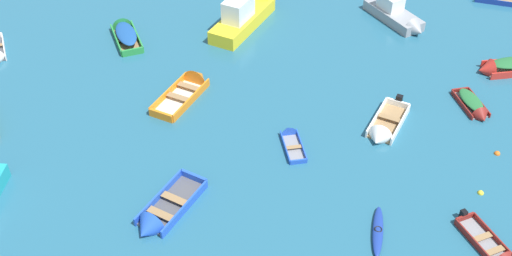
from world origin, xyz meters
The scene contains 13 objects.
rowboat_blue_midfield_right centered at (-5.38, 14.43, 0.21)m, with size 3.77×4.30×1.43m.
rowboat_maroon_near_camera centered at (12.39, 20.17, 0.22)m, with size 1.30×3.04×1.01m.
kayak_deep_blue_back_row_center centered at (4.40, 12.38, 0.14)m, with size 1.41×2.96×0.28m.
motor_launch_grey_foreground_center centered at (11.16, 30.27, 0.53)m, with size 3.32×5.32×1.95m.
rowboat_red_distant_center centered at (15.66, 23.58, 0.35)m, with size 4.01×1.49×1.31m.
motor_launch_yellow_cluster_inner centered at (0.90, 31.50, 0.76)m, with size 5.38×6.58×2.65m.
rowboat_blue_far_back centered at (1.69, 19.28, 0.12)m, with size 1.01×2.79×0.85m.
rowboat_maroon_far_right centered at (9.08, 10.43, 0.16)m, with size 1.80×3.48×0.97m.
rowboat_green_cluster_outer centered at (-7.23, 31.08, 0.34)m, with size 2.27×4.31×1.32m.
rowboat_orange_back_row_right centered at (-3.24, 24.54, 0.22)m, with size 3.82×4.58×1.47m.
rowboat_white_midfield_left centered at (6.70, 19.01, 0.22)m, with size 3.34×3.91×1.31m.
mooring_buoy_between_boats_left centered at (12.07, 16.60, 0.00)m, with size 0.32×0.32×0.32m, color orange.
mooring_buoy_central centered at (10.03, 14.06, 0.00)m, with size 0.30×0.30×0.30m, color yellow.
Camera 1 is at (-3.54, -4.41, 21.07)m, focal length 42.37 mm.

